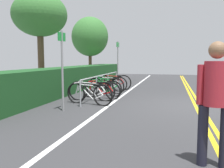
% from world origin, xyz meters
% --- Properties ---
extents(ground_plane, '(32.13, 12.82, 0.05)m').
position_xyz_m(ground_plane, '(0.00, 0.00, -0.03)').
color(ground_plane, '#353538').
extents(centre_line_yellow_inner, '(28.92, 0.10, 0.00)m').
position_xyz_m(centre_line_yellow_inner, '(0.00, -0.08, 0.00)').
color(centre_line_yellow_inner, gold).
rests_on(centre_line_yellow_inner, ground_plane).
extents(centre_line_yellow_outer, '(28.92, 0.10, 0.00)m').
position_xyz_m(centre_line_yellow_outer, '(0.00, 0.08, 0.00)').
color(centre_line_yellow_outer, gold).
rests_on(centre_line_yellow_outer, ground_plane).
extents(bike_lane_stripe_white, '(28.92, 0.12, 0.00)m').
position_xyz_m(bike_lane_stripe_white, '(0.00, 2.79, 0.00)').
color(bike_lane_stripe_white, white).
rests_on(bike_lane_stripe_white, ground_plane).
extents(bike_rack, '(5.07, 0.05, 0.86)m').
position_xyz_m(bike_rack, '(1.49, 3.60, 0.64)').
color(bike_rack, '#9EA0A5').
rests_on(bike_rack, ground_plane).
extents(bicycle_0, '(0.58, 1.74, 0.75)m').
position_xyz_m(bicycle_0, '(-0.55, 3.48, 0.35)').
color(bicycle_0, black).
rests_on(bicycle_0, ground_plane).
extents(bicycle_1, '(0.46, 1.75, 0.74)m').
position_xyz_m(bicycle_1, '(0.17, 3.63, 0.35)').
color(bicycle_1, black).
rests_on(bicycle_1, ground_plane).
extents(bicycle_2, '(0.57, 1.65, 0.68)m').
position_xyz_m(bicycle_2, '(0.77, 3.46, 0.32)').
color(bicycle_2, black).
rests_on(bicycle_2, ground_plane).
extents(bicycle_3, '(0.53, 1.63, 0.68)m').
position_xyz_m(bicycle_3, '(1.45, 3.54, 0.32)').
color(bicycle_3, black).
rests_on(bicycle_3, ground_plane).
extents(bicycle_4, '(0.56, 1.74, 0.73)m').
position_xyz_m(bicycle_4, '(2.17, 3.64, 0.34)').
color(bicycle_4, black).
rests_on(bicycle_4, ground_plane).
extents(bicycle_5, '(0.46, 1.70, 0.73)m').
position_xyz_m(bicycle_5, '(2.84, 3.66, 0.34)').
color(bicycle_5, black).
rests_on(bicycle_5, ground_plane).
extents(bicycle_6, '(0.46, 1.79, 0.78)m').
position_xyz_m(bicycle_6, '(3.47, 3.61, 0.36)').
color(bicycle_6, black).
rests_on(bicycle_6, ground_plane).
extents(pedestrian, '(0.32, 0.49, 1.73)m').
position_xyz_m(pedestrian, '(-4.53, 0.26, 1.00)').
color(pedestrian, '#1E1E2D').
rests_on(pedestrian, ground_plane).
extents(sign_post_near, '(0.36, 0.07, 2.30)m').
position_xyz_m(sign_post_near, '(-1.68, 3.87, 1.38)').
color(sign_post_near, gray).
rests_on(sign_post_near, ground_plane).
extents(sign_post_far, '(0.36, 0.08, 2.44)m').
position_xyz_m(sign_post_far, '(4.73, 3.68, 1.46)').
color(sign_post_far, gray).
rests_on(sign_post_far, ground_plane).
extents(hedge_backdrop, '(14.02, 1.22, 1.12)m').
position_xyz_m(hedge_backdrop, '(2.99, 5.50, 0.56)').
color(hedge_backdrop, '#1C4C21').
rests_on(hedge_backdrop, ground_plane).
extents(tree_mid, '(2.60, 2.60, 4.63)m').
position_xyz_m(tree_mid, '(2.57, 7.01, 3.56)').
color(tree_mid, brown).
rests_on(tree_mid, ground_plane).
extents(tree_far_right, '(2.50, 2.50, 4.35)m').
position_xyz_m(tree_far_right, '(7.89, 6.35, 3.01)').
color(tree_far_right, brown).
rests_on(tree_far_right, ground_plane).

